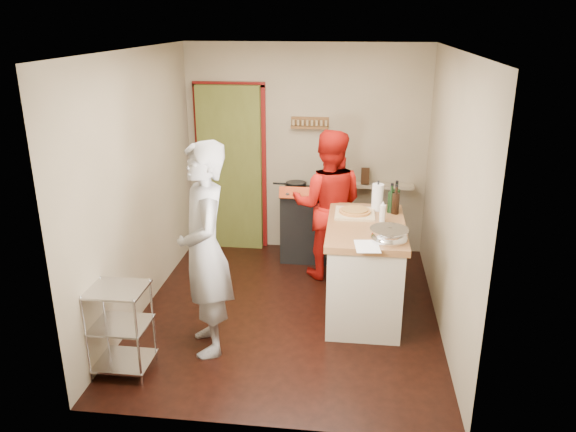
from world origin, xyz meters
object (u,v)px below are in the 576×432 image
object	(u,v)px
stove	(306,223)
person_stripe	(205,250)
wire_shelving	(120,326)
island	(365,267)
person_red	(328,205)

from	to	relation	value
stove	person_stripe	size ratio (longest dim) A/B	0.52
stove	wire_shelving	world-z (taller)	stove
stove	island	bearing A→B (deg)	-62.28
person_stripe	person_red	distance (m)	1.94
wire_shelving	stove	bearing A→B (deg)	63.15
wire_shelving	person_stripe	xyz separation A→B (m)	(0.63, 0.46, 0.52)
wire_shelving	person_stripe	distance (m)	0.94
stove	wire_shelving	distance (m)	2.94
stove	person_stripe	distance (m)	2.33
stove	island	distance (m)	1.52
island	person_red	xyz separation A→B (m)	(-0.42, 0.85, 0.35)
island	wire_shelving	bearing A→B (deg)	-147.89
person_stripe	stove	bearing A→B (deg)	139.89
stove	person_stripe	xyz separation A→B (m)	(-0.70, -2.17, 0.51)
wire_shelving	person_red	xyz separation A→B (m)	(1.61, 2.13, 0.42)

